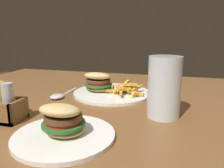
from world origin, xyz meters
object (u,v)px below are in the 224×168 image
object	(u,v)px
meal_plate_near	(107,88)
juice_glass	(157,71)
spoon	(58,96)
beer_glass	(164,88)
condiment_caddy	(5,107)
meal_plate_far	(63,127)

from	to	relation	value
meal_plate_near	juice_glass	distance (m)	0.29
juice_glass	spoon	bearing A→B (deg)	44.75
beer_glass	condiment_caddy	world-z (taller)	beer_glass
juice_glass	spoon	distance (m)	0.48
meal_plate_near	meal_plate_far	distance (m)	0.39
meal_plate_near	beer_glass	xyz separation A→B (m)	(-0.22, 0.19, 0.06)
spoon	juice_glass	bearing A→B (deg)	136.14
juice_glass	spoon	size ratio (longest dim) A/B	1.00
beer_glass	meal_plate_far	distance (m)	0.30
juice_glass	meal_plate_near	bearing A→B (deg)	52.77
juice_glass	meal_plate_far	size ratio (longest dim) A/B	0.80
juice_glass	condiment_caddy	bearing A→B (deg)	56.53
spoon	condiment_caddy	size ratio (longest dim) A/B	1.75
meal_plate_near	condiment_caddy	bearing A→B (deg)	59.38
condiment_caddy	meal_plate_near	bearing A→B (deg)	-120.62
condiment_caddy	spoon	bearing A→B (deg)	-98.52
beer_glass	spoon	size ratio (longest dim) A/B	0.93
beer_glass	spoon	bearing A→B (deg)	-12.38
juice_glass	meal_plate_far	xyz separation A→B (m)	(0.17, 0.62, -0.04)
meal_plate_near	spoon	distance (m)	0.19
juice_glass	condiment_caddy	xyz separation A→B (m)	(0.37, 0.56, -0.02)
meal_plate_near	spoon	world-z (taller)	meal_plate_near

